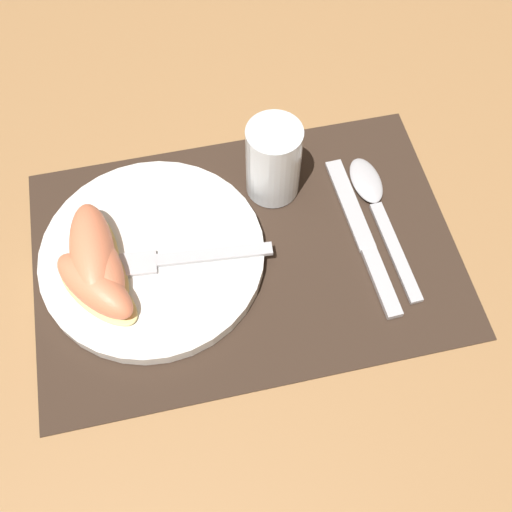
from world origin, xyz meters
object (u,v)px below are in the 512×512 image
(fork, at_px, (164,260))
(citrus_wedge_2, at_px, (95,287))
(citrus_wedge_1, at_px, (100,268))
(spoon, at_px, (374,198))
(citrus_wedge_0, at_px, (93,254))
(juice_glass, at_px, (273,164))
(knife, at_px, (364,238))
(plate, at_px, (153,255))

(fork, distance_m, citrus_wedge_2, 0.08)
(citrus_wedge_1, distance_m, citrus_wedge_2, 0.02)
(spoon, height_order, citrus_wedge_0, citrus_wedge_0)
(juice_glass, xyz_separation_m, citrus_wedge_0, (-0.21, -0.07, -0.01))
(juice_glass, height_order, fork, juice_glass)
(knife, distance_m, citrus_wedge_2, 0.29)
(citrus_wedge_2, bearing_deg, citrus_wedge_0, 87.49)
(spoon, height_order, citrus_wedge_2, citrus_wedge_2)
(fork, bearing_deg, spoon, 8.45)
(fork, xyz_separation_m, citrus_wedge_1, (-0.06, -0.00, 0.01))
(citrus_wedge_0, height_order, citrus_wedge_1, citrus_wedge_0)
(knife, height_order, spoon, spoon)
(juice_glass, distance_m, citrus_wedge_0, 0.22)
(spoon, xyz_separation_m, citrus_wedge_2, (-0.31, -0.06, 0.03))
(juice_glass, bearing_deg, plate, -155.95)
(knife, xyz_separation_m, citrus_wedge_0, (-0.29, 0.02, 0.03))
(spoon, relative_size, fork, 0.96)
(plate, distance_m, citrus_wedge_2, 0.07)
(fork, height_order, citrus_wedge_0, citrus_wedge_0)
(citrus_wedge_1, relative_size, citrus_wedge_2, 0.96)
(knife, relative_size, citrus_wedge_1, 1.96)
(spoon, distance_m, fork, 0.25)
(citrus_wedge_2, bearing_deg, juice_glass, 26.61)
(knife, height_order, fork, fork)
(plate, distance_m, citrus_wedge_1, 0.06)
(juice_glass, height_order, knife, juice_glass)
(plate, height_order, juice_glass, juice_glass)
(knife, xyz_separation_m, fork, (-0.22, 0.01, 0.02))
(plate, bearing_deg, citrus_wedge_0, -178.43)
(citrus_wedge_1, bearing_deg, plate, 18.39)
(fork, distance_m, citrus_wedge_1, 0.07)
(knife, relative_size, citrus_wedge_0, 1.66)
(plate, xyz_separation_m, citrus_wedge_2, (-0.06, -0.04, 0.02))
(plate, xyz_separation_m, citrus_wedge_1, (-0.05, -0.02, 0.02))
(fork, bearing_deg, plate, 129.72)
(citrus_wedge_0, relative_size, citrus_wedge_1, 1.18)
(plate, xyz_separation_m, fork, (0.01, -0.01, 0.01))
(juice_glass, height_order, citrus_wedge_1, juice_glass)
(plate, height_order, spoon, plate)
(citrus_wedge_1, xyz_separation_m, citrus_wedge_2, (-0.01, -0.02, -0.00))
(juice_glass, distance_m, spoon, 0.12)
(fork, relative_size, citrus_wedge_0, 1.60)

